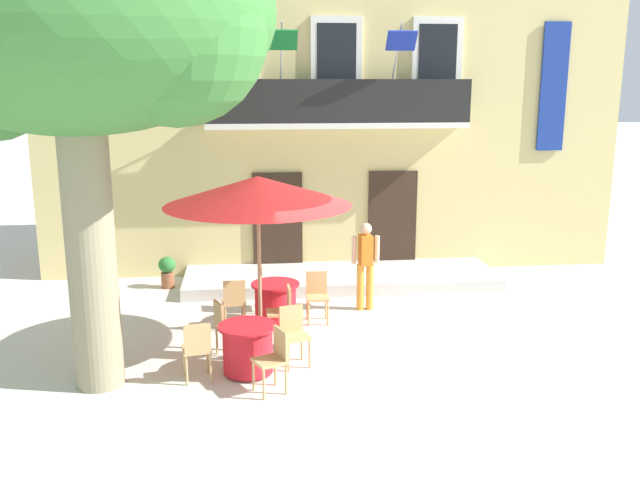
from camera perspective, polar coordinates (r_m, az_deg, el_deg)
ground_plane at (r=11.04m, az=2.84°, el=-9.67°), size 120.00×120.00×0.00m
building_facade at (r=17.17m, az=0.44°, el=11.33°), size 13.00×5.09×7.50m
entrance_step_platform at (r=14.83m, az=1.74°, el=-3.16°), size 6.65×1.92×0.25m
plane_tree at (r=9.81m, az=-20.17°, el=16.42°), size 5.35×4.70×6.68m
cafe_table_near_tree at (r=10.38m, az=-6.01°, el=-8.92°), size 0.86×0.86×0.76m
cafe_chair_near_tree_0 at (r=9.72m, az=-3.81°, el=-9.56°), size 0.53×0.53×0.91m
cafe_chair_near_tree_1 at (r=10.61m, az=-2.22°, el=-7.56°), size 0.49×0.49×0.91m
cafe_chair_near_tree_2 at (r=10.96m, az=-7.84°, el=-6.99°), size 0.52×0.52×0.91m
cafe_chair_near_tree_3 at (r=10.16m, az=-10.15°, el=-8.72°), size 0.47×0.47×0.91m
cafe_table_middle at (r=12.36m, az=-3.70°, el=-5.22°), size 0.86×0.86×0.76m
cafe_chair_middle_0 at (r=12.15m, az=-7.14°, el=-4.95°), size 0.45×0.45×0.91m
cafe_chair_middle_1 at (r=11.61m, az=-3.08°, el=-5.72°), size 0.41×0.41×0.91m
cafe_chair_middle_2 at (r=12.43m, az=-0.25°, el=-4.42°), size 0.41×0.41×0.91m
cafe_chair_middle_3 at (r=13.02m, az=-4.52°, el=-3.66°), size 0.44×0.44×0.91m
cafe_umbrella at (r=10.57m, az=-5.17°, el=4.01°), size 2.90×2.90×2.85m
ground_planter_left at (r=14.83m, az=-12.54°, el=-2.47°), size 0.36×0.36×0.67m
pedestrian_near_entrance at (r=12.97m, az=3.78°, el=-1.75°), size 0.53×0.35×1.69m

